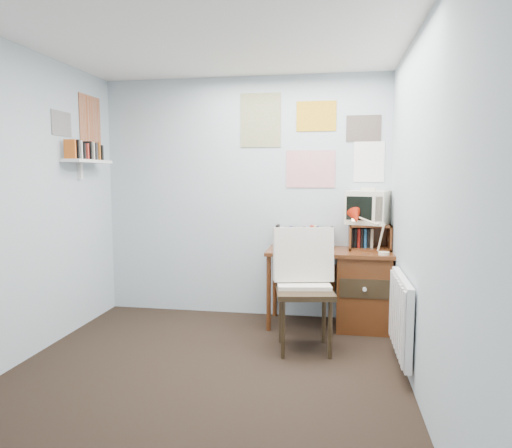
{
  "coord_description": "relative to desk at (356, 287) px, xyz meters",
  "views": [
    {
      "loc": [
        0.93,
        -2.98,
        1.49
      ],
      "look_at": [
        0.27,
        0.95,
        1.06
      ],
      "focal_mm": 32.0,
      "sensor_mm": 36.0,
      "label": 1
    }
  ],
  "objects": [
    {
      "name": "desk",
      "position": [
        0.0,
        0.0,
        0.0
      ],
      "size": [
        1.2,
        0.55,
        0.76
      ],
      "color": "#613016",
      "rests_on": "ground"
    },
    {
      "name": "desk_chair",
      "position": [
        -0.46,
        -0.68,
        0.1
      ],
      "size": [
        0.59,
        0.57,
        1.01
      ],
      "primitive_type": "cube",
      "rotation": [
        0.0,
        0.0,
        0.16
      ],
      "color": "black",
      "rests_on": "ground"
    },
    {
      "name": "ground",
      "position": [
        -1.17,
        -1.48,
        -0.41
      ],
      "size": [
        3.5,
        3.5,
        0.0
      ],
      "primitive_type": "plane",
      "color": "black",
      "rests_on": "ground"
    },
    {
      "name": "ceiling",
      "position": [
        -1.17,
        -1.48,
        2.09
      ],
      "size": [
        3.0,
        3.5,
        0.02
      ],
      "primitive_type": "cube",
      "color": "white",
      "rests_on": "back_wall"
    },
    {
      "name": "posters_back",
      "position": [
        -0.47,
        0.26,
        1.44
      ],
      "size": [
        1.2,
        0.01,
        0.9
      ],
      "primitive_type": "cube",
      "color": "white",
      "rests_on": "back_wall"
    },
    {
      "name": "wall_shelf",
      "position": [
        -2.57,
        -0.38,
        1.21
      ],
      "size": [
        0.2,
        0.62,
        0.24
      ],
      "primitive_type": "cube",
      "color": "white",
      "rests_on": "left_wall"
    },
    {
      "name": "book_row",
      "position": [
        -0.51,
        0.18,
        0.46
      ],
      "size": [
        0.6,
        0.14,
        0.22
      ],
      "primitive_type": "cube",
      "color": "#613016",
      "rests_on": "desk"
    },
    {
      "name": "radiator",
      "position": [
        0.29,
        -0.93,
        0.01
      ],
      "size": [
        0.09,
        0.8,
        0.6
      ],
      "primitive_type": "cube",
      "color": "white",
      "rests_on": "right_wall"
    },
    {
      "name": "tv_riser",
      "position": [
        0.12,
        0.11,
        0.48
      ],
      "size": [
        0.4,
        0.3,
        0.25
      ],
      "primitive_type": "cube",
      "color": "#613016",
      "rests_on": "desk"
    },
    {
      "name": "crt_tv",
      "position": [
        0.1,
        0.13,
        0.78
      ],
      "size": [
        0.46,
        0.44,
        0.36
      ],
      "primitive_type": "cube",
      "rotation": [
        0.0,
        0.0,
        -0.31
      ],
      "color": "beige",
      "rests_on": "tv_riser"
    },
    {
      "name": "right_wall",
      "position": [
        0.33,
        -1.48,
        0.84
      ],
      "size": [
        0.02,
        3.5,
        2.5
      ],
      "primitive_type": "cube",
      "color": "#ACB7C4",
      "rests_on": "ground"
    },
    {
      "name": "posters_left",
      "position": [
        -2.67,
        -0.38,
        1.59
      ],
      "size": [
        0.01,
        0.7,
        0.6
      ],
      "primitive_type": "cube",
      "color": "white",
      "rests_on": "left_wall"
    },
    {
      "name": "back_wall",
      "position": [
        -1.17,
        0.27,
        0.84
      ],
      "size": [
        3.0,
        0.02,
        2.5
      ],
      "primitive_type": "cube",
      "color": "#ACB7C4",
      "rests_on": "ground"
    },
    {
      "name": "desk_lamp",
      "position": [
        0.23,
        -0.19,
        0.54
      ],
      "size": [
        0.3,
        0.27,
        0.37
      ],
      "primitive_type": "cube",
      "rotation": [
        0.0,
        0.0,
        -0.2
      ],
      "color": "#AB1F0B",
      "rests_on": "desk"
    }
  ]
}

